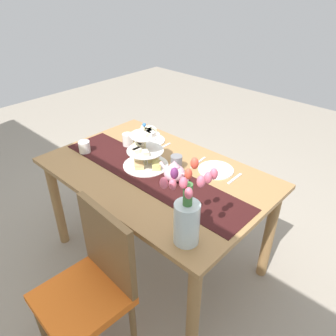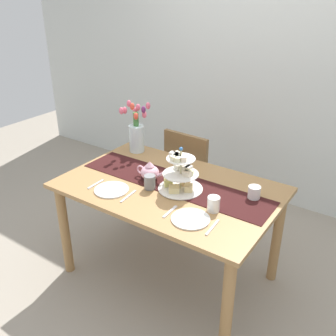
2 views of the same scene
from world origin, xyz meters
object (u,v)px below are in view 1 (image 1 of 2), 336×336
at_px(cream_jug, 84,147).
at_px(mug_grey, 176,162).
at_px(tulip_vase, 187,215).
at_px(dinner_plate_right, 150,140).
at_px(knife_right, 137,135).
at_px(mug_white_text, 128,140).
at_px(dining_table, 156,185).
at_px(tiered_cake_stand, 146,152).
at_px(knife_left, 198,162).
at_px(fork_left, 235,179).
at_px(chair_left, 92,282).
at_px(dinner_plate_left, 216,170).
at_px(fork_right, 163,147).
at_px(teapot, 174,172).

distance_m(cream_jug, mug_grey, 0.68).
relative_size(tulip_vase, dinner_plate_right, 1.85).
relative_size(knife_right, mug_white_text, 1.79).
relative_size(tulip_vase, mug_grey, 4.48).
height_order(dining_table, dinner_plate_right, dinner_plate_right).
xyz_separation_m(dining_table, tiered_cake_stand, (0.09, -0.00, 0.22)).
height_order(tiered_cake_stand, tulip_vase, tulip_vase).
relative_size(cream_jug, knife_left, 0.50).
distance_m(dining_table, knife_left, 0.33).
distance_m(fork_left, dinner_plate_right, 0.76).
bearing_deg(tiered_cake_stand, cream_jug, 20.45).
bearing_deg(fork_left, knife_right, 0.00).
xyz_separation_m(chair_left, tiered_cake_stand, (0.31, -0.70, 0.37)).
distance_m(dining_table, tulip_vase, 0.71).
bearing_deg(tiered_cake_stand, dinner_plate_left, -143.96).
bearing_deg(mug_grey, mug_white_text, -0.37).
height_order(knife_left, mug_grey, mug_grey).
bearing_deg(tulip_vase, cream_jug, -9.19).
bearing_deg(fork_left, fork_right, 0.00).
relative_size(cream_jug, dinner_plate_right, 0.37).
height_order(cream_jug, fork_right, cream_jug).
relative_size(knife_right, mug_grey, 1.79).
height_order(tulip_vase, fork_left, tulip_vase).
relative_size(teapot, tulip_vase, 0.56).
xyz_separation_m(teapot, tulip_vase, (-0.39, 0.34, 0.10)).
height_order(knife_right, mug_grey, mug_grey).
xyz_separation_m(knife_left, mug_grey, (0.05, 0.16, 0.05)).
bearing_deg(tiered_cake_stand, teapot, 179.59).
relative_size(tulip_vase, fork_right, 2.84).
relative_size(tulip_vase, mug_white_text, 4.48).
bearing_deg(fork_left, mug_white_text, 10.98).
relative_size(tulip_vase, dinner_plate_left, 1.85).
relative_size(tiered_cake_stand, mug_white_text, 3.20).
bearing_deg(tiered_cake_stand, dinner_plate_right, -47.48).
bearing_deg(cream_jug, knife_left, -147.15).
bearing_deg(dinner_plate_left, dinner_plate_right, 0.00).
bearing_deg(teapot, dinner_plate_right, -28.47).
bearing_deg(knife_left, dinner_plate_left, 180.00).
bearing_deg(mug_white_text, cream_jug, 62.66).
bearing_deg(mug_grey, knife_right, -16.14).
bearing_deg(dinner_plate_right, fork_right, 180.00).
bearing_deg(mug_white_text, teapot, 168.87).
xyz_separation_m(tulip_vase, fork_left, (0.13, -0.62, -0.16)).
distance_m(teapot, dinner_plate_left, 0.30).
distance_m(dining_table, mug_white_text, 0.44).
bearing_deg(mug_white_text, tulip_vase, 154.44).
distance_m(tiered_cake_stand, dinner_plate_left, 0.47).
bearing_deg(cream_jug, dining_table, -162.81).
relative_size(dinner_plate_left, mug_white_text, 2.42).
height_order(cream_jug, dinner_plate_right, cream_jug).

